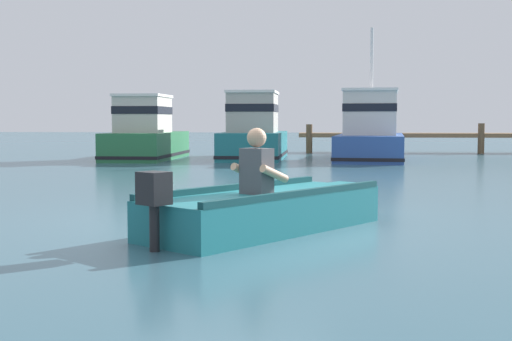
# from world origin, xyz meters

# --- Properties ---
(ground_plane) EXTENTS (120.00, 120.00, 0.00)m
(ground_plane) POSITION_xyz_m (0.00, 0.00, 0.00)
(ground_plane) COLOR #386070
(wooden_dock) EXTENTS (13.67, 1.57, 1.15)m
(wooden_dock) POSITION_xyz_m (7.48, 18.37, 0.68)
(wooden_dock) COLOR brown
(wooden_dock) RESTS_ON ground
(rowboat_with_person) EXTENTS (2.78, 3.29, 1.19)m
(rowboat_with_person) POSITION_xyz_m (0.56, -0.70, 0.25)
(rowboat_with_person) COLOR #1E727A
(rowboat_with_person) RESTS_ON ground
(moored_boat_green) EXTENTS (2.02, 4.78, 2.08)m
(moored_boat_green) POSITION_xyz_m (-4.27, 13.40, 0.77)
(moored_boat_green) COLOR #287042
(moored_boat_green) RESTS_ON ground
(moored_boat_teal) EXTENTS (2.07, 4.73, 2.19)m
(moored_boat_teal) POSITION_xyz_m (-0.77, 13.77, 0.80)
(moored_boat_teal) COLOR #1E727A
(moored_boat_teal) RESTS_ON ground
(moored_boat_blue) EXTENTS (2.77, 6.06, 4.21)m
(moored_boat_blue) POSITION_xyz_m (3.01, 13.74, 0.82)
(moored_boat_blue) COLOR #2D519E
(moored_boat_blue) RESTS_ON ground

